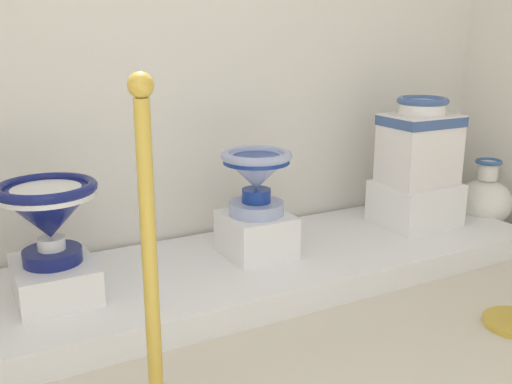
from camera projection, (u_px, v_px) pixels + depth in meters
The scene contains 9 objects.
display_platform at pixel (261, 267), 2.74m from camera, with size 2.84×0.82×0.11m, color white.
plinth_block_tall_cobalt at pixel (55, 279), 2.28m from camera, with size 0.30×0.37×0.14m, color white.
antique_toilet_tall_cobalt at pixel (48, 210), 2.21m from camera, with size 0.38×0.38×0.32m.
plinth_block_rightmost at pixel (256, 234), 2.71m from camera, with size 0.29×0.31×0.20m, color white.
antique_toilet_rightmost at pixel (256, 174), 2.63m from camera, with size 0.32×0.32×0.30m.
plinth_block_squat_floral at pixel (415, 203), 3.15m from camera, with size 0.40×0.35×0.23m, color white.
antique_toilet_squat_floral at pixel (420, 140), 3.06m from camera, with size 0.37×0.29×0.45m.
decorative_vase_spare at pixel (485, 201), 3.38m from camera, with size 0.31×0.31×0.42m.
stanchion_post_near_left at pixel (154, 350), 1.55m from camera, with size 0.26×0.26×1.04m.
Camera 1 is at (0.46, 0.24, 1.13)m, focal length 40.95 mm.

